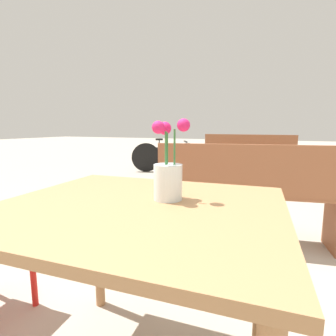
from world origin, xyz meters
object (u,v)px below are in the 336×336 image
flower_vase (168,177)px  bench_middle (248,192)px  bicycle (167,157)px  table_front (139,231)px  bench_far (247,157)px

flower_vase → bench_middle: 1.38m
bench_middle → bicycle: bearing=123.7°
table_front → flower_vase: size_ratio=3.50×
table_front → bicycle: 4.90m
flower_vase → bicycle: (-1.93, 4.44, -0.47)m
table_front → bicycle: bearing=112.3°
flower_vase → bicycle: flower_vase is taller
flower_vase → bench_middle: flower_vase is taller
bench_middle → bicycle: bench_middle is taller
bench_far → bicycle: (-1.77, 0.58, -0.13)m
bench_middle → table_front: bearing=-98.6°
flower_vase → bicycle: size_ratio=0.20×
bench_middle → bench_far: same height
bicycle → table_front: bearing=-67.7°
flower_vase → bicycle: 4.86m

